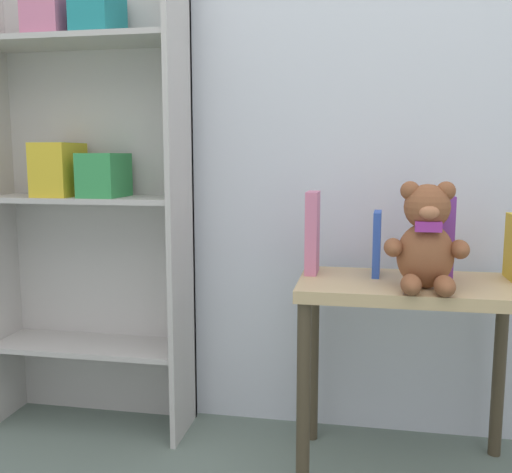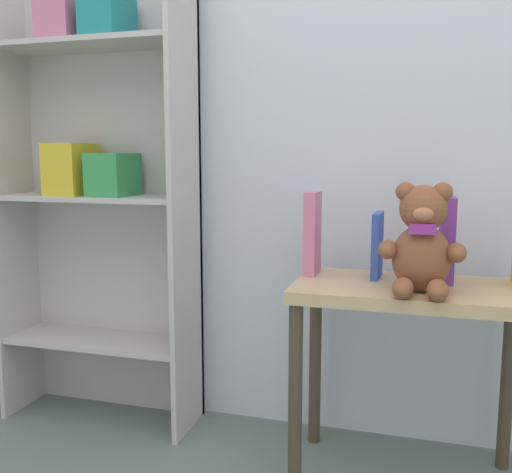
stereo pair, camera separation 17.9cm
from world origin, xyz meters
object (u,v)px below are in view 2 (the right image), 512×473
at_px(teddy_bear, 422,243).
at_px(book_standing_pink, 312,233).
at_px(bookshelf_side, 100,173).
at_px(display_table, 408,321).
at_px(book_standing_purple, 447,240).
at_px(book_standing_blue, 377,245).

relative_size(teddy_bear, book_standing_pink, 1.16).
height_order(bookshelf_side, display_table, bookshelf_side).
bearing_deg(book_standing_purple, display_table, -145.74).
distance_m(teddy_bear, book_standing_pink, 0.36).
xyz_separation_m(display_table, book_standing_pink, (-0.30, 0.07, 0.23)).
distance_m(teddy_bear, book_standing_purple, 0.17).
relative_size(book_standing_blue, book_standing_purple, 0.80).
relative_size(teddy_bear, book_standing_purple, 1.20).
bearing_deg(book_standing_blue, display_table, -34.12).
height_order(book_standing_pink, book_standing_purple, book_standing_pink).
height_order(book_standing_pink, book_standing_blue, book_standing_pink).
distance_m(display_table, book_standing_purple, 0.26).
bearing_deg(book_standing_purple, book_standing_blue, 177.49).
bearing_deg(book_standing_purple, teddy_bear, -115.60).
xyz_separation_m(teddy_bear, book_standing_purple, (0.07, 0.16, -0.01)).
relative_size(bookshelf_side, teddy_bear, 5.48).
bearing_deg(teddy_bear, book_standing_pink, 154.23).
height_order(display_table, teddy_bear, teddy_bear).
bearing_deg(display_table, bookshelf_side, 171.73).
distance_m(bookshelf_side, book_standing_purple, 1.20).
height_order(bookshelf_side, teddy_bear, bookshelf_side).
height_order(book_standing_blue, book_standing_purple, book_standing_purple).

